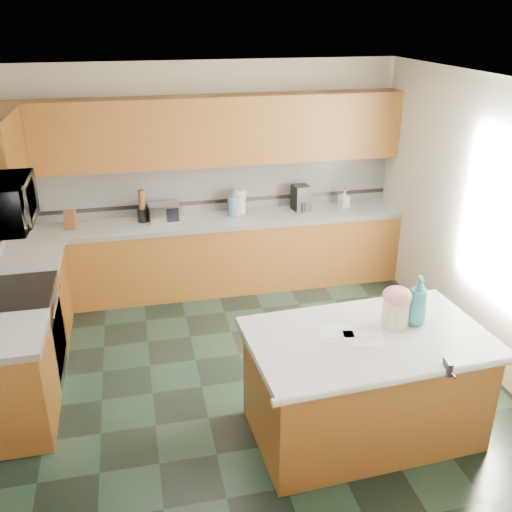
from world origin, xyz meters
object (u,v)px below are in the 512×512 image
object	(u,v)px
knife_block	(70,219)
coffee_maker	(301,198)
treat_jar	(396,312)
island_base	(364,388)
soap_bottle_island	(418,300)
toaster_oven	(164,212)
island_top	(369,339)

from	to	relation	value
knife_block	coffee_maker	world-z (taller)	coffee_maker
treat_jar	coffee_maker	xyz separation A→B (m)	(0.08, 2.85, 0.05)
island_base	soap_bottle_island	bearing A→B (deg)	9.07
soap_bottle_island	toaster_oven	world-z (taller)	soap_bottle_island
soap_bottle_island	coffee_maker	world-z (taller)	soap_bottle_island
soap_bottle_island	treat_jar	bearing A→B (deg)	-168.03
knife_block	toaster_oven	bearing A→B (deg)	8.18
island_top	coffee_maker	xyz separation A→B (m)	(0.34, 2.96, 0.19)
treat_jar	toaster_oven	world-z (taller)	treat_jar
toaster_oven	coffee_maker	bearing A→B (deg)	-3.93
island_top	coffee_maker	world-z (taller)	coffee_maker
island_top	treat_jar	world-z (taller)	treat_jar
island_base	soap_bottle_island	size ratio (longest dim) A/B	4.28
soap_bottle_island	coffee_maker	size ratio (longest dim) A/B	1.30
knife_block	treat_jar	bearing A→B (deg)	-38.52
island_base	knife_block	size ratio (longest dim) A/B	7.96
island_base	coffee_maker	xyz separation A→B (m)	(0.34, 2.96, 0.65)
treat_jar	knife_block	xyz separation A→B (m)	(-2.66, 2.82, -0.00)
island_base	coffee_maker	bearing A→B (deg)	80.37
treat_jar	coffee_maker	world-z (taller)	coffee_maker
island_base	toaster_oven	distance (m)	3.28
island_base	toaster_oven	world-z (taller)	toaster_oven
island_base	treat_jar	world-z (taller)	treat_jar
island_base	toaster_oven	size ratio (longest dim) A/B	4.83
soap_bottle_island	coffee_maker	distance (m)	2.87
soap_bottle_island	coffee_maker	xyz separation A→B (m)	(-0.09, 2.87, -0.05)
island_top	soap_bottle_island	bearing A→B (deg)	9.07
island_top	treat_jar	bearing A→B (deg)	19.39
island_top	toaster_oven	size ratio (longest dim) A/B	5.11
knife_block	toaster_oven	size ratio (longest dim) A/B	0.61
knife_block	toaster_oven	xyz separation A→B (m)	(1.06, 0.00, -0.01)
treat_jar	toaster_oven	distance (m)	3.25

